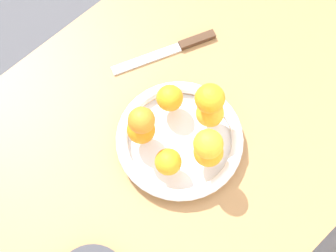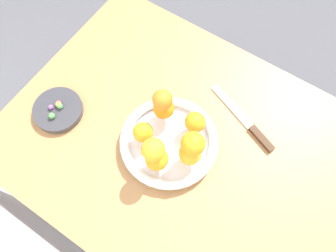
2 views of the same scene
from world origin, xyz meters
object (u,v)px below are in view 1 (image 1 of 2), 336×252
dining_table (193,129)px  fruit_bowl (180,140)px  orange_2 (210,113)px  orange_7 (208,144)px  orange_4 (141,130)px  orange_0 (168,162)px  orange_3 (170,98)px  knife (173,49)px  orange_1 (208,152)px  orange_5 (211,97)px  orange_6 (141,120)px

dining_table → fruit_bowl: fruit_bowl is taller
orange_2 → orange_7: size_ratio=1.01×
orange_4 → dining_table: bearing=166.5°
orange_0 → orange_3: orange_3 is taller
orange_4 → orange_7: orange_7 is taller
orange_2 → knife: size_ratio=0.24×
orange_2 → orange_3: 0.09m
orange_3 → orange_7: orange_7 is taller
knife → orange_7: bearing=59.2°
orange_0 → orange_1: 0.08m
orange_7 → knife: size_ratio=0.24×
orange_2 → orange_0: bearing=7.2°
orange_0 → orange_5: orange_5 is taller
fruit_bowl → knife: (-0.15, -0.18, -0.02)m
fruit_bowl → knife: bearing=-130.5°
orange_6 → knife: size_ratio=0.22×
orange_1 → orange_6: 0.15m
dining_table → orange_2: orange_2 is taller
orange_0 → orange_2: 0.14m
orange_7 → fruit_bowl: bearing=-87.9°
orange_6 → orange_3: bearing=-169.6°
fruit_bowl → orange_1: (-0.01, 0.07, 0.05)m
orange_3 → orange_2: bearing=114.2°
orange_4 → orange_6: (-0.00, 0.00, 0.06)m
fruit_bowl → orange_4: size_ratio=4.59×
orange_5 → knife: bearing=-112.2°
orange_6 → orange_7: orange_7 is taller
orange_5 → orange_3: bearing=-62.7°
dining_table → orange_0: size_ratio=19.74×
orange_2 → orange_3: size_ratio=1.03×
fruit_bowl → orange_0: bearing=26.0°
fruit_bowl → orange_5: (-0.08, 0.01, 0.11)m
fruit_bowl → orange_2: orange_2 is taller
knife → orange_2: bearing=67.9°
orange_5 → orange_4: bearing=-26.0°
orange_1 → orange_3: orange_1 is taller
orange_3 → orange_4: (0.09, 0.01, 0.00)m
fruit_bowl → orange_3: bearing=-118.0°
orange_6 → orange_4: bearing=-86.5°
orange_5 → orange_7: bearing=41.5°
orange_1 → orange_5: (-0.07, -0.07, 0.06)m
dining_table → orange_2: 0.16m
orange_4 → orange_7: (-0.06, 0.13, 0.06)m
orange_7 → orange_2: bearing=-140.5°
orange_3 → orange_7: (0.03, 0.14, 0.06)m
fruit_bowl → orange_6: (0.06, -0.05, 0.11)m
orange_2 → knife: (-0.08, -0.19, -0.06)m
orange_6 → fruit_bowl: bearing=136.3°
orange_0 → orange_2: bearing=-172.8°
knife → orange_3: bearing=43.3°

